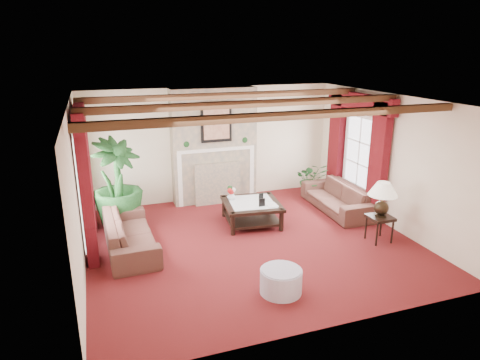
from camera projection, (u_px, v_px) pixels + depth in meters
name	position (u px, v px, depth m)	size (l,w,h in m)	color
floor	(252.00, 243.00, 8.17)	(6.00, 6.00, 0.00)	#420D0B
ceiling	(253.00, 100.00, 7.36)	(6.00, 6.00, 0.00)	white
back_wall	(212.00, 144.00, 10.24)	(6.00, 0.02, 2.70)	beige
left_wall	(77.00, 193.00, 6.83)	(0.02, 5.50, 2.70)	beige
right_wall	(390.00, 161.00, 8.70)	(0.02, 5.50, 2.70)	beige
ceiling_beams	(253.00, 104.00, 7.38)	(6.00, 3.00, 0.12)	#3A2512
fireplace	(213.00, 88.00, 9.66)	(2.00, 0.52, 2.70)	tan
french_door_left	(74.00, 133.00, 7.50)	(0.10, 1.10, 2.16)	white
french_door_right	(363.00, 116.00, 9.36)	(0.10, 1.10, 2.16)	white
curtains_left	(78.00, 109.00, 7.41)	(0.20, 2.40, 2.55)	#4E0A0C
curtains_right	(361.00, 97.00, 9.20)	(0.20, 2.40, 2.55)	#4E0A0C
sofa_left	(129.00, 228.00, 7.81)	(0.68, 2.13, 0.82)	#360E1D
sofa_right	(337.00, 193.00, 9.70)	(0.67, 2.10, 0.81)	#360E1D
potted_palm	(118.00, 201.00, 8.86)	(1.95, 2.08, 1.03)	black
small_plant	(311.00, 183.00, 10.64)	(1.01, 1.06, 0.68)	black
coffee_table	(252.00, 213.00, 9.01)	(1.15, 1.15, 0.47)	black
side_table	(379.00, 228.00, 8.18)	(0.43, 0.43, 0.51)	black
ottoman	(281.00, 281.00, 6.47)	(0.64, 0.64, 0.37)	#ABA3B9
table_lamp	(382.00, 199.00, 8.00)	(0.55, 0.55, 0.69)	black
flower_vase	(231.00, 196.00, 9.05)	(0.22, 0.23, 0.18)	silver
book	(267.00, 200.00, 8.69)	(0.21, 0.03, 0.29)	black
photo_frame_a	(262.00, 203.00, 8.67)	(0.13, 0.02, 0.18)	black
photo_frame_b	(261.00, 196.00, 9.09)	(0.10, 0.02, 0.13)	black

